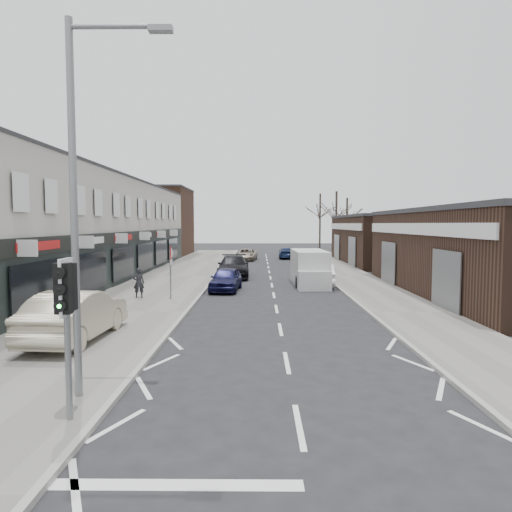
{
  "coord_description": "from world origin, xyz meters",
  "views": [
    {
      "loc": [
        -0.75,
        -10.47,
        3.87
      ],
      "look_at": [
        -0.91,
        7.39,
        2.6
      ],
      "focal_mm": 32.0,
      "sensor_mm": 36.0,
      "label": 1
    }
  ],
  "objects_px": {
    "pedestrian": "(139,283)",
    "parked_car_right_c": "(287,253)",
    "traffic_light": "(66,301)",
    "street_lamp": "(82,188)",
    "white_van": "(310,268)",
    "parked_car_left_c": "(246,255)",
    "parked_car_right_a": "(320,274)",
    "sedan_on_pavement": "(76,315)",
    "parked_car_left_b": "(233,267)",
    "warning_sign": "(171,257)",
    "parked_car_right_b": "(307,258)",
    "parked_car_left_a": "(226,279)"
  },
  "relations": [
    {
      "from": "warning_sign",
      "to": "sedan_on_pavement",
      "type": "height_order",
      "value": "warning_sign"
    },
    {
      "from": "parked_car_right_c",
      "to": "parked_car_left_b",
      "type": "bearing_deg",
      "value": 77.02
    },
    {
      "from": "pedestrian",
      "to": "parked_car_right_a",
      "type": "relative_size",
      "value": 0.35
    },
    {
      "from": "traffic_light",
      "to": "street_lamp",
      "type": "xyz_separation_m",
      "value": [
        -0.13,
        1.22,
        2.2
      ]
    },
    {
      "from": "traffic_light",
      "to": "street_lamp",
      "type": "distance_m",
      "value": 2.52
    },
    {
      "from": "street_lamp",
      "to": "parked_car_right_a",
      "type": "relative_size",
      "value": 1.87
    },
    {
      "from": "traffic_light",
      "to": "parked_car_left_b",
      "type": "xyz_separation_m",
      "value": [
        1.73,
        24.23,
        -1.63
      ]
    },
    {
      "from": "street_lamp",
      "to": "parked_car_right_b",
      "type": "distance_m",
      "value": 32.92
    },
    {
      "from": "sedan_on_pavement",
      "to": "parked_car_right_c",
      "type": "xyz_separation_m",
      "value": [
        8.89,
        36.02,
        -0.31
      ]
    },
    {
      "from": "traffic_light",
      "to": "parked_car_left_a",
      "type": "relative_size",
      "value": 0.78
    },
    {
      "from": "street_lamp",
      "to": "parked_car_left_a",
      "type": "relative_size",
      "value": 2.03
    },
    {
      "from": "parked_car_right_a",
      "to": "white_van",
      "type": "bearing_deg",
      "value": -38.12
    },
    {
      "from": "pedestrian",
      "to": "parked_car_right_c",
      "type": "distance_m",
      "value": 29.05
    },
    {
      "from": "street_lamp",
      "to": "parked_car_right_b",
      "type": "relative_size",
      "value": 1.73
    },
    {
      "from": "sedan_on_pavement",
      "to": "parked_car_right_c",
      "type": "bearing_deg",
      "value": -100.98
    },
    {
      "from": "parked_car_left_c",
      "to": "sedan_on_pavement",
      "type": "bearing_deg",
      "value": -92.43
    },
    {
      "from": "warning_sign",
      "to": "parked_car_left_c",
      "type": "bearing_deg",
      "value": 83.42
    },
    {
      "from": "street_lamp",
      "to": "parked_car_left_b",
      "type": "relative_size",
      "value": 1.48
    },
    {
      "from": "warning_sign",
      "to": "parked_car_left_a",
      "type": "distance_m",
      "value": 4.64
    },
    {
      "from": "white_van",
      "to": "parked_car_right_c",
      "type": "bearing_deg",
      "value": 88.85
    },
    {
      "from": "traffic_light",
      "to": "parked_car_right_c",
      "type": "height_order",
      "value": "traffic_light"
    },
    {
      "from": "street_lamp",
      "to": "pedestrian",
      "type": "xyz_separation_m",
      "value": [
        -2.39,
        13.25,
        -3.74
      ]
    },
    {
      "from": "parked_car_left_b",
      "to": "parked_car_left_c",
      "type": "height_order",
      "value": "parked_car_left_b"
    },
    {
      "from": "warning_sign",
      "to": "sedan_on_pavement",
      "type": "xyz_separation_m",
      "value": [
        -1.53,
        -7.98,
        -1.27
      ]
    },
    {
      "from": "pedestrian",
      "to": "parked_car_left_b",
      "type": "relative_size",
      "value": 0.28
    },
    {
      "from": "parked_car_left_c",
      "to": "parked_car_right_b",
      "type": "distance_m",
      "value": 8.83
    },
    {
      "from": "sedan_on_pavement",
      "to": "parked_car_right_a",
      "type": "height_order",
      "value": "sedan_on_pavement"
    },
    {
      "from": "street_lamp",
      "to": "parked_car_right_c",
      "type": "relative_size",
      "value": 1.88
    },
    {
      "from": "parked_car_left_a",
      "to": "parked_car_right_a",
      "type": "bearing_deg",
      "value": 25.44
    },
    {
      "from": "sedan_on_pavement",
      "to": "pedestrian",
      "type": "xyz_separation_m",
      "value": [
        -0.22,
        8.43,
        -0.05
      ]
    },
    {
      "from": "pedestrian",
      "to": "parked_car_right_c",
      "type": "xyz_separation_m",
      "value": [
        9.11,
        27.59,
        -0.26
      ]
    },
    {
      "from": "warning_sign",
      "to": "parked_car_left_a",
      "type": "bearing_deg",
      "value": 56.3
    },
    {
      "from": "parked_car_left_b",
      "to": "parked_car_right_c",
      "type": "height_order",
      "value": "parked_car_left_b"
    },
    {
      "from": "warning_sign",
      "to": "parked_car_right_b",
      "type": "height_order",
      "value": "warning_sign"
    },
    {
      "from": "traffic_light",
      "to": "parked_car_left_b",
      "type": "distance_m",
      "value": 24.35
    },
    {
      "from": "pedestrian",
      "to": "parked_car_right_b",
      "type": "relative_size",
      "value": 0.33
    },
    {
      "from": "warning_sign",
      "to": "parked_car_right_c",
      "type": "bearing_deg",
      "value": 75.29
    },
    {
      "from": "parked_car_right_c",
      "to": "street_lamp",
      "type": "bearing_deg",
      "value": 82.95
    },
    {
      "from": "parked_car_left_c",
      "to": "parked_car_right_a",
      "type": "relative_size",
      "value": 1.03
    },
    {
      "from": "street_lamp",
      "to": "parked_car_left_c",
      "type": "bearing_deg",
      "value": 86.54
    },
    {
      "from": "pedestrian",
      "to": "parked_car_left_a",
      "type": "relative_size",
      "value": 0.38
    },
    {
      "from": "sedan_on_pavement",
      "to": "parked_car_right_a",
      "type": "bearing_deg",
      "value": -122.05
    },
    {
      "from": "parked_car_left_b",
      "to": "parked_car_right_c",
      "type": "xyz_separation_m",
      "value": [
        4.87,
        17.82,
        -0.17
      ]
    },
    {
      "from": "warning_sign",
      "to": "parked_car_left_c",
      "type": "relative_size",
      "value": 0.61
    },
    {
      "from": "pedestrian",
      "to": "parked_car_right_c",
      "type": "height_order",
      "value": "pedestrian"
    },
    {
      "from": "pedestrian",
      "to": "white_van",
      "type": "bearing_deg",
      "value": -160.4
    },
    {
      "from": "street_lamp",
      "to": "white_van",
      "type": "bearing_deg",
      "value": 70.09
    },
    {
      "from": "parked_car_left_c",
      "to": "warning_sign",
      "type": "bearing_deg",
      "value": -91.4
    },
    {
      "from": "warning_sign",
      "to": "parked_car_right_c",
      "type": "height_order",
      "value": "warning_sign"
    },
    {
      "from": "sedan_on_pavement",
      "to": "parked_car_right_a",
      "type": "distance_m",
      "value": 16.88
    }
  ]
}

